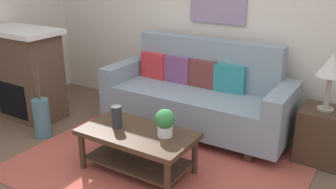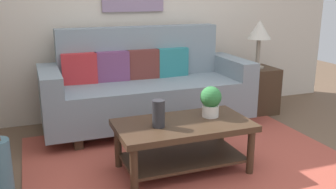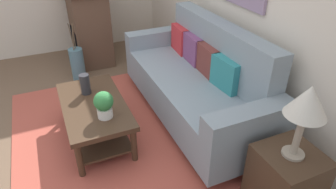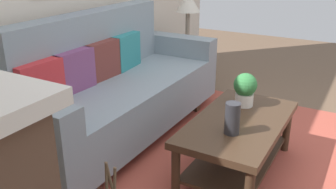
{
  "view_description": "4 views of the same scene",
  "coord_description": "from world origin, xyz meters",
  "views": [
    {
      "loc": [
        1.79,
        -2.22,
        1.96
      ],
      "look_at": [
        -0.1,
        0.86,
        0.64
      ],
      "focal_mm": 39.5,
      "sensor_mm": 36.0,
      "label": 1
    },
    {
      "loc": [
        -1.24,
        -2.31,
        1.46
      ],
      "look_at": [
        -0.06,
        0.8,
        0.53
      ],
      "focal_mm": 39.93,
      "sensor_mm": 36.0,
      "label": 2
    },
    {
      "loc": [
        2.44,
        0.01,
        2.05
      ],
      "look_at": [
        0.07,
        1.05,
        0.45
      ],
      "focal_mm": 31.68,
      "sensor_mm": 36.0,
      "label": 3
    },
    {
      "loc": [
        -2.44,
        -0.42,
        1.57
      ],
      "look_at": [
        -0.03,
        0.95,
        0.47
      ],
      "focal_mm": 39.38,
      "sensor_mm": 36.0,
      "label": 4
    }
  ],
  "objects": [
    {
      "name": "throw_pillow_crimson",
      "position": [
        -0.76,
        1.59,
        0.68
      ],
      "size": [
        0.37,
        0.15,
        0.32
      ],
      "primitive_type": "cube",
      "rotation": [
        0.0,
        0.0,
        -0.08
      ],
      "color": "red",
      "rests_on": "couch"
    },
    {
      "name": "throw_pillow_teal",
      "position": [
        0.28,
        1.59,
        0.68
      ],
      "size": [
        0.37,
        0.15,
        0.32
      ],
      "primitive_type": "cube",
      "rotation": [
        0.0,
        0.0,
        0.08
      ],
      "color": "teal",
      "rests_on": "couch"
    },
    {
      "name": "potted_plant_tabletop",
      "position": [
        0.16,
        0.38,
        0.57
      ],
      "size": [
        0.18,
        0.18,
        0.26
      ],
      "color": "white",
      "rests_on": "coffee_table"
    },
    {
      "name": "throw_pillow_maroon",
      "position": [
        -0.06,
        1.59,
        0.68
      ],
      "size": [
        0.37,
        0.14,
        0.32
      ],
      "primitive_type": "cube",
      "rotation": [
        0.0,
        0.0,
        -0.05
      ],
      "color": "brown",
      "rests_on": "couch"
    },
    {
      "name": "throw_pillow_plum",
      "position": [
        -0.41,
        1.59,
        0.68
      ],
      "size": [
        0.37,
        0.14,
        0.32
      ],
      "primitive_type": "cube",
      "rotation": [
        0.0,
        0.0,
        -0.05
      ],
      "color": "#7A4270",
      "rests_on": "couch"
    },
    {
      "name": "side_table",
      "position": [
        1.34,
        1.47,
        0.28
      ],
      "size": [
        0.44,
        0.44,
        0.56
      ],
      "primitive_type": "cube",
      "color": "#422D1E",
      "rests_on": "ground_plane"
    },
    {
      "name": "table_lamp",
      "position": [
        1.34,
        1.47,
        0.99
      ],
      "size": [
        0.28,
        0.28,
        0.57
      ],
      "color": "gray",
      "rests_on": "side_table"
    },
    {
      "name": "area_rug",
      "position": [
        0.0,
        0.5,
        0.01
      ],
      "size": [
        2.76,
        2.06,
        0.01
      ],
      "primitive_type": "cube",
      "color": "#B24C3D",
      "rests_on": "ground_plane"
    },
    {
      "name": "couch",
      "position": [
        -0.06,
        1.46,
        0.43
      ],
      "size": [
        2.22,
        0.84,
        1.08
      ],
      "color": "gray",
      "rests_on": "ground_plane"
    },
    {
      "name": "coffee_table",
      "position": [
        -0.11,
        0.32,
        0.31
      ],
      "size": [
        1.1,
        0.6,
        0.43
      ],
      "color": "#422D1E",
      "rests_on": "ground_plane"
    },
    {
      "name": "tabletop_vase",
      "position": [
        -0.33,
        0.29,
        0.54
      ],
      "size": [
        0.1,
        0.1,
        0.22
      ],
      "primitive_type": "cylinder",
      "color": "#2D2D33",
      "rests_on": "coffee_table"
    },
    {
      "name": "ground_plane",
      "position": [
        0.0,
        0.0,
        0.0
      ],
      "size": [
        9.38,
        9.38,
        0.0
      ],
      "primitive_type": "plane",
      "color": "brown"
    }
  ]
}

